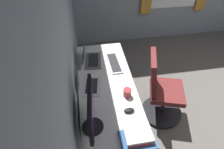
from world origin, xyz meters
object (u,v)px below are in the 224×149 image
Objects in this scene: monitor_primary at (91,110)px; laptop_left at (87,84)px; drawer_pedestal at (109,127)px; keyboard_main at (114,63)px; book_stack_near at (138,137)px; laptop_leftmost at (89,58)px; office_chair at (161,91)px; mouse_main at (129,110)px; coffee_mug at (127,93)px.

monitor_primary reaches higher than laptop_left.
keyboard_main reaches higher than drawer_pedestal.
monitor_primary reaches higher than book_stack_near.
monitor_primary is at bearing 177.46° from laptop_leftmost.
drawer_pedestal is at bearing 115.04° from office_chair.
laptop_left is at bearing 43.26° from mouse_main.
monitor_primary is 1.52× the size of laptop_left.
book_stack_near is at bearing 177.86° from coffee_mug.
laptop_leftmost reaches higher than coffee_mug.
monitor_primary reaches higher than drawer_pedestal.
coffee_mug is (-0.66, -0.35, 0.00)m from laptop_leftmost.
keyboard_main is 0.44× the size of office_chair.
laptop_left is 0.99m from office_chair.
laptop_left is at bearing 63.96° from coffee_mug.
laptop_left is at bearing 172.31° from laptop_leftmost.
monitor_primary is 0.45m from mouse_main.
laptop_leftmost is at bearing 64.28° from office_chair.
drawer_pedestal is at bearing -38.37° from monitor_primary.
laptop_leftmost is (0.76, 0.13, 0.43)m from drawer_pedestal.
laptop_left is at bearing 1.95° from monitor_primary.
coffee_mug is at bearing -2.14° from book_stack_near.
laptop_leftmost is at bearing 72.29° from keyboard_main.
coffee_mug reaches higher than book_stack_near.
office_chair is (0.35, -0.74, 0.11)m from drawer_pedestal.
monitor_primary is 1.01m from laptop_leftmost.
mouse_main is 0.21m from coffee_mug.
laptop_leftmost reaches higher than drawer_pedestal.
laptop_left reaches higher than coffee_mug.
laptop_leftmost is 0.74m from coffee_mug.
keyboard_main is 1.07m from book_stack_near.
office_chair is at bearing -50.61° from mouse_main.
mouse_main reaches higher than keyboard_main.
coffee_mug is (-0.20, -0.41, -0.00)m from laptop_left.
drawer_pedestal is at bearing -148.14° from laptop_left.
laptop_left is at bearing 92.31° from office_chair.
drawer_pedestal is at bearing 165.25° from keyboard_main.
coffee_mug is 0.13× the size of office_chair.
monitor_primary is at bearing 64.09° from book_stack_near.
office_chair reaches higher than coffee_mug.
mouse_main is at bearing -117.69° from drawer_pedestal.
drawer_pedestal is 0.82m from office_chair.
drawer_pedestal is 0.79m from keyboard_main.
laptop_left reaches higher than drawer_pedestal.
drawer_pedestal is 0.69m from monitor_primary.
drawer_pedestal is 0.56m from laptop_left.
monitor_primary is 0.98m from keyboard_main.
keyboard_main is (0.67, -0.18, 0.39)m from drawer_pedestal.
keyboard_main is at bearing -21.50° from monitor_primary.
office_chair reaches higher than drawer_pedestal.
coffee_mug is at bearing 114.71° from office_chair.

